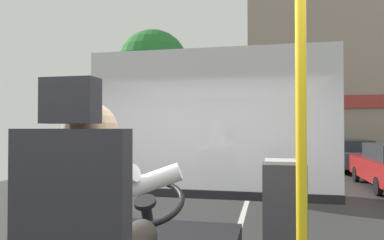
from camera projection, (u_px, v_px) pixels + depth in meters
The scene contains 8 objects.
ground at pixel (249, 195), 10.49m from camera, with size 18.00×44.00×0.06m.
bus_driver at pixel (97, 212), 1.62m from camera, with size 0.71×0.57×0.77m.
handrail_pole at pixel (301, 133), 1.45m from camera, with size 0.04×0.04×2.28m.
fare_box at pixel (284, 236), 2.26m from camera, with size 0.26×0.28×0.96m.
windshield_panel at pixel (208, 139), 3.51m from camera, with size 2.50×0.08×1.48m.
street_tree at pixel (153, 67), 12.50m from camera, with size 2.44×2.44×5.36m.
shop_building at pixel (373, 84), 19.24m from camera, with size 12.96×5.68×8.62m.
parked_car_charcoal at pixel (351, 155), 16.15m from camera, with size 1.81×4.01×1.41m.
Camera 1 is at (0.59, -1.85, 1.98)m, focal length 33.57 mm.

